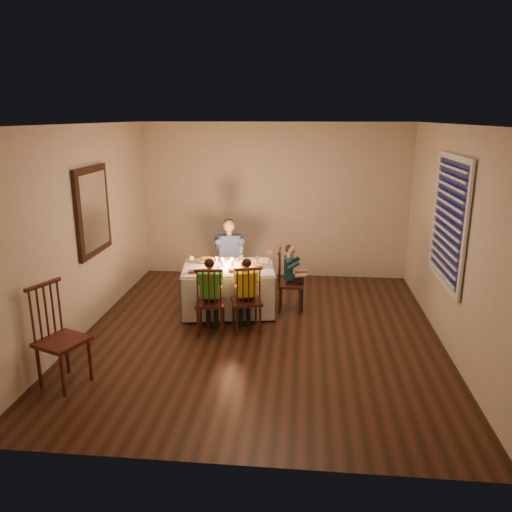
# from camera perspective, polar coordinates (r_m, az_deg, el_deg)

# --- Properties ---
(ground) EXTENTS (5.00, 5.00, 0.00)m
(ground) POSITION_cam_1_polar(r_m,az_deg,el_deg) (6.46, 0.50, -8.90)
(ground) COLOR black
(ground) RESTS_ON ground
(wall_left) EXTENTS (0.02, 5.00, 2.60)m
(wall_left) POSITION_cam_1_polar(r_m,az_deg,el_deg) (6.62, -19.27, 2.71)
(wall_left) COLOR #BEB3A2
(wall_left) RESTS_ON ground
(wall_right) EXTENTS (0.02, 5.00, 2.60)m
(wall_right) POSITION_cam_1_polar(r_m,az_deg,el_deg) (6.25, 21.54, 1.75)
(wall_right) COLOR #BEB3A2
(wall_right) RESTS_ON ground
(wall_back) EXTENTS (4.50, 0.02, 2.60)m
(wall_back) POSITION_cam_1_polar(r_m,az_deg,el_deg) (8.48, 2.07, 6.28)
(wall_back) COLOR #BEB3A2
(wall_back) RESTS_ON ground
(ceiling) EXTENTS (5.00, 5.00, 0.00)m
(ceiling) POSITION_cam_1_polar(r_m,az_deg,el_deg) (5.87, 0.56, 14.83)
(ceiling) COLOR white
(ceiling) RESTS_ON wall_back
(dining_table) EXTENTS (1.40, 1.11, 0.63)m
(dining_table) POSITION_cam_1_polar(r_m,az_deg,el_deg) (7.04, -3.19, -2.69)
(dining_table) COLOR white
(dining_table) RESTS_ON ground
(chair_adult) EXTENTS (0.44, 0.43, 0.90)m
(chair_adult) POSITION_cam_1_polar(r_m,az_deg,el_deg) (7.85, -2.98, -4.35)
(chair_adult) COLOR #37160F
(chair_adult) RESTS_ON ground
(chair_near_left) EXTENTS (0.40, 0.39, 0.90)m
(chair_near_left) POSITION_cam_1_polar(r_m,az_deg,el_deg) (6.54, -5.13, -8.64)
(chair_near_left) COLOR #37160F
(chair_near_left) RESTS_ON ground
(chair_near_right) EXTENTS (0.46, 0.44, 0.90)m
(chair_near_right) POSITION_cam_1_polar(r_m,az_deg,el_deg) (6.57, -1.07, -8.47)
(chair_near_right) COLOR #37160F
(chair_near_right) RESTS_ON ground
(chair_end) EXTENTS (0.36, 0.37, 0.90)m
(chair_end) POSITION_cam_1_polar(r_m,az_deg,el_deg) (7.22, 3.90, -6.20)
(chair_end) COLOR #37160F
(chair_end) RESTS_ON ground
(chair_extra) EXTENTS (0.56, 0.57, 1.08)m
(chair_extra) POSITION_cam_1_polar(r_m,az_deg,el_deg) (5.73, -20.78, -13.44)
(chair_extra) COLOR #37160F
(chair_extra) RESTS_ON ground
(adult) EXTENTS (0.50, 0.47, 1.19)m
(adult) POSITION_cam_1_polar(r_m,az_deg,el_deg) (7.85, -2.98, -4.35)
(adult) COLOR #31487B
(adult) RESTS_ON ground
(child_green) EXTENTS (0.34, 0.31, 1.00)m
(child_green) POSITION_cam_1_polar(r_m,az_deg,el_deg) (6.54, -5.13, -8.64)
(child_green) COLOR green
(child_green) RESTS_ON ground
(child_yellow) EXTENTS (0.37, 0.35, 0.98)m
(child_yellow) POSITION_cam_1_polar(r_m,az_deg,el_deg) (6.57, -1.07, -8.47)
(child_yellow) COLOR yellow
(child_yellow) RESTS_ON ground
(child_teal) EXTENTS (0.27, 0.30, 0.97)m
(child_teal) POSITION_cam_1_polar(r_m,az_deg,el_deg) (7.22, 3.90, -6.20)
(child_teal) COLOR #18373D
(child_teal) RESTS_ON ground
(setting_adult) EXTENTS (0.30, 0.30, 0.02)m
(setting_adult) POSITION_cam_1_polar(r_m,az_deg,el_deg) (7.26, -3.02, -0.46)
(setting_adult) COLOR white
(setting_adult) RESTS_ON dining_table
(setting_green) EXTENTS (0.30, 0.30, 0.02)m
(setting_green) POSITION_cam_1_polar(r_m,az_deg,el_deg) (6.74, -5.73, -1.81)
(setting_green) COLOR white
(setting_green) RESTS_ON dining_table
(setting_yellow) EXTENTS (0.30, 0.30, 0.02)m
(setting_yellow) POSITION_cam_1_polar(r_m,az_deg,el_deg) (6.76, -1.19, -1.68)
(setting_yellow) COLOR white
(setting_yellow) RESTS_ON dining_table
(setting_teal) EXTENTS (0.30, 0.30, 0.02)m
(setting_teal) POSITION_cam_1_polar(r_m,az_deg,el_deg) (6.97, 0.18, -1.11)
(setting_teal) COLOR white
(setting_teal) RESTS_ON dining_table
(candle_left) EXTENTS (0.06, 0.06, 0.10)m
(candle_left) POSITION_cam_1_polar(r_m,az_deg,el_deg) (6.96, -3.86, -0.83)
(candle_left) COLOR white
(candle_left) RESTS_ON dining_table
(candle_right) EXTENTS (0.06, 0.06, 0.10)m
(candle_right) POSITION_cam_1_polar(r_m,az_deg,el_deg) (6.96, -2.76, -0.81)
(candle_right) COLOR white
(candle_right) RESTS_ON dining_table
(squash) EXTENTS (0.09, 0.09, 0.09)m
(squash) POSITION_cam_1_polar(r_m,az_deg,el_deg) (7.24, -7.47, -0.32)
(squash) COLOR yellow
(squash) RESTS_ON dining_table
(orange_fruit) EXTENTS (0.08, 0.08, 0.08)m
(orange_fruit) POSITION_cam_1_polar(r_m,az_deg,el_deg) (7.01, -1.50, -0.77)
(orange_fruit) COLOR #DE5912
(orange_fruit) RESTS_ON dining_table
(serving_bowl) EXTENTS (0.26, 0.26, 0.06)m
(serving_bowl) POSITION_cam_1_polar(r_m,az_deg,el_deg) (7.18, -5.70, -0.54)
(serving_bowl) COLOR white
(serving_bowl) RESTS_ON dining_table
(wall_mirror) EXTENTS (0.06, 0.95, 1.15)m
(wall_mirror) POSITION_cam_1_polar(r_m,az_deg,el_deg) (6.84, -18.13, 4.91)
(wall_mirror) COLOR black
(wall_mirror) RESTS_ON wall_left
(window_blinds) EXTENTS (0.07, 1.34, 1.54)m
(window_blinds) POSITION_cam_1_polar(r_m,az_deg,el_deg) (6.29, 21.10, 3.75)
(window_blinds) COLOR black
(window_blinds) RESTS_ON wall_right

